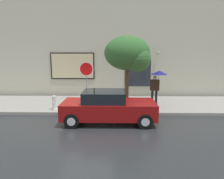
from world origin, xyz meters
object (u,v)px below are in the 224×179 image
Objects in this scene: parked_car at (108,107)px; street_tree at (129,54)px; fire_hydrant at (54,102)px; stop_sign at (86,76)px; pedestrian_with_umbrella at (157,78)px.

parked_car is 1.08× the size of street_tree.
fire_hydrant is 0.20× the size of street_tree.
street_tree is (1.07, 2.08, 2.34)m from parked_car.
parked_car is at bearing -117.36° from street_tree.
pedestrian_with_umbrella is at bearing 12.36° from stop_sign.
parked_car is at bearing -136.37° from pedestrian_with_umbrella.
stop_sign is at bearing -167.64° from pedestrian_with_umbrella.
street_tree reaches higher than stop_sign.
street_tree is at bearing 8.54° from stop_sign.
fire_hydrant is (-2.93, 1.56, -0.18)m from parked_car.
stop_sign is (-1.19, 1.74, 1.23)m from parked_car.
pedestrian_with_umbrella is 2.19m from street_tree.
stop_sign reaches higher than pedestrian_with_umbrella.
parked_car is 5.37× the size of fire_hydrant.
street_tree is 2.55m from stop_sign.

